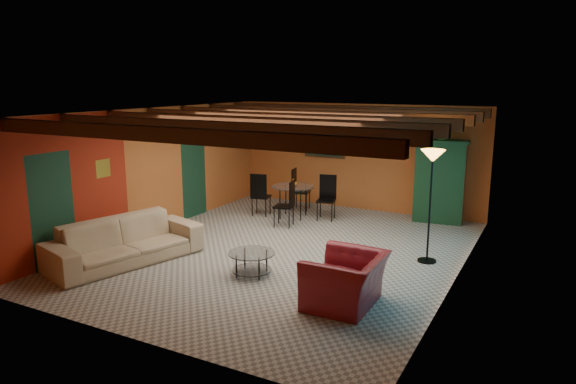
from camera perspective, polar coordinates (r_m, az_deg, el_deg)
The scene contains 11 objects.
room at distance 9.83m, azimuth -0.24°, elevation 6.82°, with size 6.52×8.01×2.71m.
sofa at distance 9.97m, azimuth -17.42°, elevation -5.17°, with size 2.75×1.07×0.80m, color tan.
armchair at distance 7.81m, azimuth 6.34°, elevation -9.60°, with size 1.19×1.04×0.77m, color maroon.
coffee_table at distance 8.99m, azimuth -4.00°, elevation -7.81°, with size 0.80×0.80×0.41m, color white, non-canonical shape.
dining_table at distance 12.59m, azimuth 0.56°, elevation -0.41°, with size 2.07×2.07×1.08m, color silver, non-canonical shape.
armoire at distance 12.67m, azimuth 16.42°, elevation 1.02°, with size 1.07×0.52×1.87m, color brown.
floor_lamp at distance 9.72m, azimuth 15.29°, elevation -1.54°, with size 0.43×0.43×2.09m, color black, non-canonical shape.
ceiling_fan at distance 9.73m, azimuth -0.55°, elevation 6.76°, with size 1.50×1.50×0.44m, color #472614, non-canonical shape.
painting at distance 13.74m, azimuth 4.03°, elevation 5.32°, with size 1.05×0.03×0.65m, color black.
potted_plant at distance 12.51m, azimuth 16.74°, elevation 6.35°, with size 0.44×0.38×0.49m, color #26661E.
vase at distance 12.46m, azimuth 0.57°, elevation 2.41°, with size 0.17×0.17×0.18m, color orange.
Camera 1 is at (4.61, -8.52, 3.27)m, focal length 32.45 mm.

